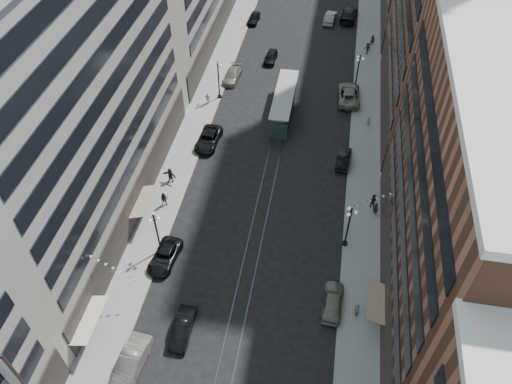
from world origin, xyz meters
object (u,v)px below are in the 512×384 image
Objects in this scene: car_9 at (254,18)px; pedestrian_5 at (170,175)px; car_8 at (232,75)px; car_12 at (349,15)px; car_2 at (165,257)px; lamppost_sw_mid at (219,79)px; lamppost_sw_far at (157,232)px; car_11 at (349,94)px; lamppost_se_mid at (357,72)px; car_5 at (183,328)px; car_10 at (344,159)px; pedestrian_extra_1 at (375,292)px; car_1 at (131,363)px; pedestrian_6 at (208,98)px; pedestrian_extra_0 at (376,208)px; car_14 at (330,17)px; streetcar at (284,104)px; car_7 at (208,139)px; car_4 at (333,301)px; pedestrian_7 at (373,201)px; lamppost_se_far at (348,226)px; pedestrian_9 at (368,49)px; pedestrian_8 at (368,121)px; pedestrian_4 at (357,310)px; pedestrian_2 at (164,200)px; pedestrian_extra_2 at (373,40)px; car_13 at (271,57)px.

pedestrian_5 is (-2.68, -39.62, 0.39)m from car_9.
car_8 is 0.81× the size of car_12.
lamppost_sw_mid is at bearing 97.97° from car_2.
lamppost_sw_far is 34.62m from car_11.
lamppost_se_mid is 1.24× the size of car_5.
lamppost_sw_mid is 20.62m from car_10.
pedestrian_extra_1 is at bearing -54.79° from car_8.
pedestrian_6 is (-2.60, 37.65, 0.05)m from car_1.
pedestrian_extra_1 is at bearing -53.44° from lamppost_sw_mid.
car_10 is 2.70× the size of pedestrian_extra_0.
streetcar is at bearing 86.70° from car_14.
pedestrian_extra_1 reaches higher than car_7.
pedestrian_7 is (3.45, 13.20, 0.28)m from car_4.
lamppost_se_far is 29.14m from pedestrian_6.
car_10 is 36.64m from car_12.
car_14 is (-4.86, 19.73, -2.31)m from lamppost_se_mid.
pedestrian_9 is (18.59, 54.32, 0.21)m from car_1.
car_2 is 31.84m from pedestrian_8.
lamppost_sw_mid is at bearing -7.68° from pedestrian_extra_0.
car_9 is at bearing 96.34° from car_2.
car_10 is at bearing -8.24° from pedestrian_4.
pedestrian_2 is 11.38m from car_7.
pedestrian_9 reaches higher than pedestrian_extra_2.
pedestrian_extra_1 is (2.96, -33.81, -2.13)m from lamppost_se_mid.
pedestrian_extra_2 is at bearing 28.71° from car_13.
lamppost_se_mid is at bearing 62.78° from pedestrian_5.
car_12 is at bearing 94.85° from lamppost_se_mid.
pedestrian_extra_0 reaches higher than car_7.
car_13 is (-12.87, 5.71, -2.40)m from lamppost_se_mid.
car_1 is (-17.08, -16.26, -2.24)m from lamppost_se_far.
lamppost_se_far is at bearing 81.08° from pedestrian_7.
car_9 is 20.36m from pedestrian_extra_2.
pedestrian_5 reaches higher than car_13.
car_1 reaches higher than car_5.
car_5 is 15.70m from pedestrian_2.
car_9 is at bearing 19.02° from car_12.
pedestrian_9 reaches higher than car_2.
pedestrian_7 is at bearing 101.81° from car_12.
lamppost_sw_far is 49.46m from pedestrian_extra_2.
pedestrian_5 is 1.07× the size of pedestrian_extra_2.
car_13 is (4.20, 49.97, -0.16)m from car_1.
car_14 is 2.70× the size of pedestrian_extra_2.
car_4 is at bearing -96.15° from lamppost_se_far.
car_8 is (-16.80, 35.19, -0.08)m from car_4.
streetcar is 6.18× the size of pedestrian_7.
car_8 is at bearing 63.41° from car_14.
pedestrian_7 is (21.05, -17.23, -2.02)m from lamppost_sw_mid.
lamppost_sw_mid is at bearing -26.15° from car_10.
lamppost_sw_mid is at bearing 63.53° from car_12.
pedestrian_9 is (19.12, -7.41, 0.37)m from car_9.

